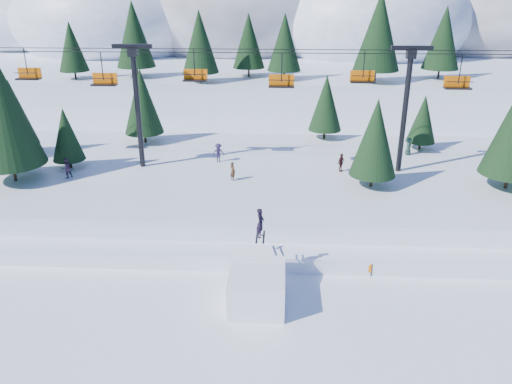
{
  "coord_description": "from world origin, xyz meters",
  "views": [
    {
      "loc": [
        3.07,
        -22.51,
        16.92
      ],
      "look_at": [
        1.54,
        6.0,
        5.2
      ],
      "focal_mm": 35.0,
      "sensor_mm": 36.0,
      "label": 1
    }
  ],
  "objects_px": {
    "banner_far": "(391,264)",
    "chairlift": "(260,89)",
    "banner_near": "(349,266)",
    "jump_kicker": "(257,284)"
  },
  "relations": [
    {
      "from": "chairlift",
      "to": "banner_far",
      "type": "distance_m",
      "value": 17.63
    },
    {
      "from": "jump_kicker",
      "to": "banner_near",
      "type": "height_order",
      "value": "jump_kicker"
    },
    {
      "from": "chairlift",
      "to": "banner_near",
      "type": "bearing_deg",
      "value": -63.81
    },
    {
      "from": "jump_kicker",
      "to": "chairlift",
      "type": "relative_size",
      "value": 0.11
    },
    {
      "from": "banner_near",
      "to": "banner_far",
      "type": "relative_size",
      "value": 1.07
    },
    {
      "from": "jump_kicker",
      "to": "banner_far",
      "type": "xyz_separation_m",
      "value": [
        8.41,
        3.82,
        -0.65
      ]
    },
    {
      "from": "chairlift",
      "to": "banner_near",
      "type": "xyz_separation_m",
      "value": [
        6.3,
        -12.81,
        -8.78
      ]
    },
    {
      "from": "banner_near",
      "to": "banner_far",
      "type": "distance_m",
      "value": 2.79
    },
    {
      "from": "banner_far",
      "to": "chairlift",
      "type": "bearing_deg",
      "value": 126.27
    },
    {
      "from": "jump_kicker",
      "to": "banner_near",
      "type": "relative_size",
      "value": 1.87
    }
  ]
}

